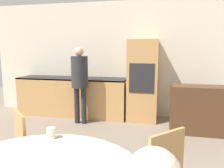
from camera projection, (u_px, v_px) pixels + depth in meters
wall_back at (137, 59)px, 4.97m from camera, size 7.11×0.05×2.60m
kitchen_counter at (73, 96)px, 5.08m from camera, size 2.52×0.60×0.88m
oven_unit at (143, 81)px, 4.68m from camera, size 0.63×0.59×1.73m
sideboard at (200, 110)px, 3.99m from camera, size 1.04×0.45×0.88m
chair_far_left at (12, 152)px, 2.21m from camera, size 0.56×0.56×0.90m
person_standing at (80, 77)px, 4.43m from camera, size 0.34×0.34×1.57m
cup at (51, 133)px, 1.94m from camera, size 0.08×0.08×0.10m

